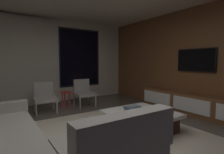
{
  "coord_description": "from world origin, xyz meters",
  "views": [
    {
      "loc": [
        -1.27,
        -2.24,
        1.3
      ],
      "look_at": [
        1.17,
        1.36,
        0.93
      ],
      "focal_mm": 28.22,
      "sensor_mm": 36.0,
      "label": 1
    }
  ],
  "objects_px": {
    "sectional_couch": "(27,150)",
    "coffee_table": "(141,121)",
    "accent_chair_near_window": "(83,91)",
    "accent_chair_by_curtain": "(45,96)",
    "book_stack_on_coffee_table": "(133,109)",
    "mounted_tv": "(196,60)",
    "media_console": "(197,106)",
    "side_stool": "(66,95)"
  },
  "relations": [
    {
      "from": "coffee_table",
      "to": "side_stool",
      "type": "relative_size",
      "value": 2.52
    },
    {
      "from": "sectional_couch",
      "to": "coffee_table",
      "type": "bearing_deg",
      "value": 6.19
    },
    {
      "from": "media_console",
      "to": "accent_chair_by_curtain",
      "type": "bearing_deg",
      "value": 140.88
    },
    {
      "from": "media_console",
      "to": "book_stack_on_coffee_table",
      "type": "bearing_deg",
      "value": 174.79
    },
    {
      "from": "coffee_table",
      "to": "accent_chair_near_window",
      "type": "xyz_separation_m",
      "value": [
        -0.07,
        2.39,
        0.25
      ]
    },
    {
      "from": "sectional_couch",
      "to": "media_console",
      "type": "relative_size",
      "value": 0.81
    },
    {
      "from": "accent_chair_by_curtain",
      "to": "accent_chair_near_window",
      "type": "bearing_deg",
      "value": 3.69
    },
    {
      "from": "book_stack_on_coffee_table",
      "to": "side_stool",
      "type": "xyz_separation_m",
      "value": [
        -0.47,
        2.34,
        -0.05
      ]
    },
    {
      "from": "sectional_couch",
      "to": "accent_chair_near_window",
      "type": "relative_size",
      "value": 3.21
    },
    {
      "from": "accent_chair_near_window",
      "to": "media_console",
      "type": "height_order",
      "value": "accent_chair_near_window"
    },
    {
      "from": "accent_chair_by_curtain",
      "to": "media_console",
      "type": "bearing_deg",
      "value": -39.12
    },
    {
      "from": "accent_chair_near_window",
      "to": "media_console",
      "type": "xyz_separation_m",
      "value": [
        1.84,
        -2.49,
        -0.18
      ]
    },
    {
      "from": "book_stack_on_coffee_table",
      "to": "accent_chair_near_window",
      "type": "height_order",
      "value": "accent_chair_near_window"
    },
    {
      "from": "book_stack_on_coffee_table",
      "to": "accent_chair_near_window",
      "type": "relative_size",
      "value": 0.38
    },
    {
      "from": "coffee_table",
      "to": "accent_chair_by_curtain",
      "type": "bearing_deg",
      "value": 117.38
    },
    {
      "from": "accent_chair_by_curtain",
      "to": "side_stool",
      "type": "bearing_deg",
      "value": 9.13
    },
    {
      "from": "accent_chair_near_window",
      "to": "mounted_tv",
      "type": "relative_size",
      "value": 0.78
    },
    {
      "from": "accent_chair_by_curtain",
      "to": "mounted_tv",
      "type": "bearing_deg",
      "value": -35.13
    },
    {
      "from": "sectional_couch",
      "to": "book_stack_on_coffee_table",
      "type": "distance_m",
      "value": 1.88
    },
    {
      "from": "accent_chair_by_curtain",
      "to": "media_console",
      "type": "distance_m",
      "value": 3.83
    },
    {
      "from": "sectional_couch",
      "to": "accent_chair_by_curtain",
      "type": "distance_m",
      "value": 2.66
    },
    {
      "from": "book_stack_on_coffee_table",
      "to": "accent_chair_by_curtain",
      "type": "xyz_separation_m",
      "value": [
        -1.06,
        2.24,
        0.01
      ]
    },
    {
      "from": "coffee_table",
      "to": "book_stack_on_coffee_table",
      "type": "bearing_deg",
      "value": 149.65
    },
    {
      "from": "accent_chair_by_curtain",
      "to": "book_stack_on_coffee_table",
      "type": "bearing_deg",
      "value": -64.6
    },
    {
      "from": "accent_chair_near_window",
      "to": "accent_chair_by_curtain",
      "type": "bearing_deg",
      "value": -176.31
    },
    {
      "from": "coffee_table",
      "to": "accent_chair_by_curtain",
      "type": "xyz_separation_m",
      "value": [
        -1.2,
        2.32,
        0.25
      ]
    },
    {
      "from": "book_stack_on_coffee_table",
      "to": "accent_chair_by_curtain",
      "type": "relative_size",
      "value": 0.38
    },
    {
      "from": "sectional_couch",
      "to": "mounted_tv",
      "type": "xyz_separation_m",
      "value": [
        3.94,
        0.32,
        1.06
      ]
    },
    {
      "from": "book_stack_on_coffee_table",
      "to": "mounted_tv",
      "type": "distance_m",
      "value": 2.28
    },
    {
      "from": "coffee_table",
      "to": "mounted_tv",
      "type": "height_order",
      "value": "mounted_tv"
    },
    {
      "from": "mounted_tv",
      "to": "accent_chair_near_window",
      "type": "bearing_deg",
      "value": 131.39
    },
    {
      "from": "accent_chair_near_window",
      "to": "accent_chair_by_curtain",
      "type": "height_order",
      "value": "same"
    },
    {
      "from": "sectional_couch",
      "to": "accent_chair_near_window",
      "type": "distance_m",
      "value": 3.24
    },
    {
      "from": "accent_chair_near_window",
      "to": "mounted_tv",
      "type": "xyz_separation_m",
      "value": [
        2.02,
        -2.29,
        0.92
      ]
    },
    {
      "from": "sectional_couch",
      "to": "accent_chair_near_window",
      "type": "height_order",
      "value": "sectional_couch"
    },
    {
      "from": "sectional_couch",
      "to": "mounted_tv",
      "type": "relative_size",
      "value": 2.51
    },
    {
      "from": "accent_chair_by_curtain",
      "to": "side_stool",
      "type": "relative_size",
      "value": 1.7
    },
    {
      "from": "accent_chair_near_window",
      "to": "side_stool",
      "type": "xyz_separation_m",
      "value": [
        -0.54,
        0.02,
        -0.06
      ]
    },
    {
      "from": "coffee_table",
      "to": "book_stack_on_coffee_table",
      "type": "xyz_separation_m",
      "value": [
        -0.14,
        0.08,
        0.23
      ]
    },
    {
      "from": "accent_chair_by_curtain",
      "to": "mounted_tv",
      "type": "distance_m",
      "value": 3.96
    },
    {
      "from": "sectional_couch",
      "to": "coffee_table",
      "type": "height_order",
      "value": "sectional_couch"
    },
    {
      "from": "coffee_table",
      "to": "accent_chair_near_window",
      "type": "distance_m",
      "value": 2.41
    }
  ]
}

